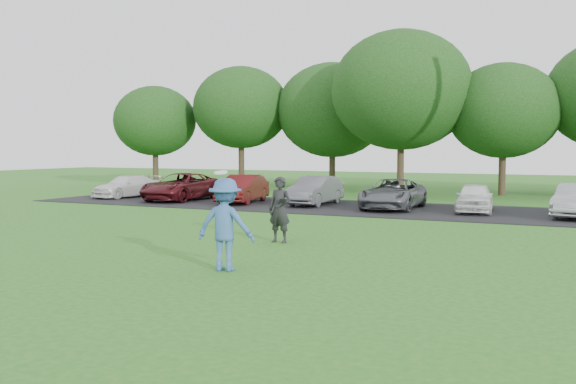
# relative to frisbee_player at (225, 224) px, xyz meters

# --- Properties ---
(ground) EXTENTS (100.00, 100.00, 0.00)m
(ground) POSITION_rel_frisbee_player_xyz_m (-0.62, 0.72, -0.93)
(ground) COLOR #24691E
(ground) RESTS_ON ground
(parking_lot) EXTENTS (32.00, 6.50, 0.03)m
(parking_lot) POSITION_rel_frisbee_player_xyz_m (-0.62, 13.72, -0.92)
(parking_lot) COLOR black
(parking_lot) RESTS_ON ground
(frisbee_player) EXTENTS (1.29, 0.86, 2.02)m
(frisbee_player) POSITION_rel_frisbee_player_xyz_m (0.00, 0.00, 0.00)
(frisbee_player) COLOR #3861A0
(frisbee_player) RESTS_ON ground
(camera_bystander) EXTENTS (0.66, 0.47, 1.72)m
(camera_bystander) POSITION_rel_frisbee_player_xyz_m (-0.69, 3.87, -0.07)
(camera_bystander) COLOR black
(camera_bystander) RESTS_ON ground
(parked_cars) EXTENTS (28.74, 4.78, 1.25)m
(parked_cars) POSITION_rel_frisbee_player_xyz_m (-1.20, 13.81, -0.31)
(parked_cars) COLOR white
(parked_cars) RESTS_ON parking_lot
(tree_row) EXTENTS (42.39, 9.85, 8.64)m
(tree_row) POSITION_rel_frisbee_player_xyz_m (0.89, 23.48, 3.98)
(tree_row) COLOR #38281C
(tree_row) RESTS_ON ground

